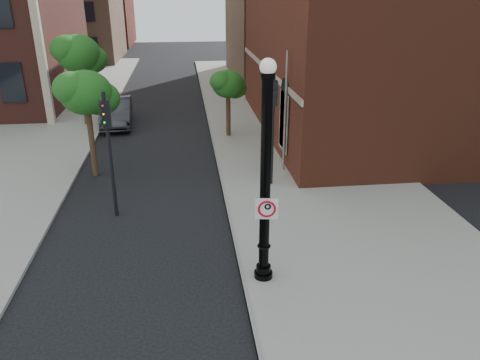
{
  "coord_description": "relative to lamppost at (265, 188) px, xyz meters",
  "views": [
    {
      "loc": [
        0.67,
        -10.42,
        7.49
      ],
      "look_at": [
        2.18,
        2.0,
        2.28
      ],
      "focal_mm": 35.0,
      "sensor_mm": 36.0,
      "label": 1
    }
  ],
  "objects": [
    {
      "name": "traffic_signal_left",
      "position": [
        -4.48,
        4.5,
        0.2
      ],
      "size": [
        0.35,
        0.39,
        4.39
      ],
      "rotation": [
        0.0,
        0.0,
        0.41
      ],
      "color": "black",
      "rests_on": "ground"
    },
    {
      "name": "sidewalk_right",
      "position": [
        3.39,
        9.77,
        -2.7
      ],
      "size": [
        8.0,
        60.0,
        0.12
      ],
      "primitive_type": "cube",
      "color": "gray",
      "rests_on": "ground"
    },
    {
      "name": "bg_building_tan_a",
      "position": [
        -14.61,
        43.77,
        3.24
      ],
      "size": [
        12.0,
        12.0,
        12.0
      ],
      "primitive_type": "cube",
      "color": "#835F47",
      "rests_on": "ground"
    },
    {
      "name": "utility_pole",
      "position": [
        2.19,
        7.88,
        -0.19
      ],
      "size": [
        0.1,
        0.1,
        5.14
      ],
      "primitive_type": "cylinder",
      "color": "#999999",
      "rests_on": "ground"
    },
    {
      "name": "sidewalk_left",
      "position": [
        -11.61,
        17.77,
        -2.7
      ],
      "size": [
        10.0,
        50.0,
        0.12
      ],
      "primitive_type": "cube",
      "color": "gray",
      "rests_on": "ground"
    },
    {
      "name": "street_tree_a",
      "position": [
        -5.79,
        8.5,
        0.73
      ],
      "size": [
        2.47,
        2.23,
        4.44
      ],
      "color": "#372316",
      "rests_on": "ground"
    },
    {
      "name": "traffic_signal_right",
      "position": [
        1.39,
        6.42,
        0.29
      ],
      "size": [
        0.29,
        0.37,
        4.53
      ],
      "rotation": [
        0.0,
        0.0,
        0.03
      ],
      "color": "black",
      "rests_on": "ground"
    },
    {
      "name": "parked_car",
      "position": [
        -5.83,
        16.35,
        -1.99
      ],
      "size": [
        1.94,
        4.82,
        1.56
      ],
      "primitive_type": "imported",
      "rotation": [
        0.0,
        0.0,
        0.06
      ],
      "color": "#2C2C31",
      "rests_on": "ground"
    },
    {
      "name": "bg_building_red",
      "position": [
        -14.61,
        57.77,
        2.24
      ],
      "size": [
        12.0,
        12.0,
        10.0
      ],
      "primitive_type": "cube",
      "color": "maroon",
      "rests_on": "ground"
    },
    {
      "name": "no_parking_sign",
      "position": [
        0.02,
        -0.15,
        -0.5
      ],
      "size": [
        0.58,
        0.12,
        0.58
      ],
      "rotation": [
        0.0,
        0.0,
        -0.14
      ],
      "color": "white",
      "rests_on": "ground"
    },
    {
      "name": "curb_edge",
      "position": [
        -0.56,
        9.77,
        -2.69
      ],
      "size": [
        0.1,
        60.0,
        0.14
      ],
      "primitive_type": "cube",
      "color": "gray",
      "rests_on": "ground"
    },
    {
      "name": "lamppost",
      "position": [
        0.0,
        0.0,
        0.0
      ],
      "size": [
        0.51,
        0.51,
        5.99
      ],
      "color": "black",
      "rests_on": "ground"
    },
    {
      "name": "street_tree_c",
      "position": [
        0.36,
        13.22,
        0.02
      ],
      "size": [
        1.97,
        1.78,
        3.55
      ],
      "color": "#372316",
      "rests_on": "ground"
    },
    {
      "name": "brick_wall_building",
      "position": [
        13.39,
        13.77,
        3.49
      ],
      "size": [
        22.3,
        16.3,
        12.5
      ],
      "color": "maroon",
      "rests_on": "ground"
    },
    {
      "name": "ground",
      "position": [
        -2.61,
        -0.23,
        -2.76
      ],
      "size": [
        120.0,
        120.0,
        0.0
      ],
      "primitive_type": "plane",
      "color": "black",
      "rests_on": "ground"
    },
    {
      "name": "street_tree_b",
      "position": [
        -7.52,
        16.36,
        1.26
      ],
      "size": [
        2.83,
        2.56,
        5.1
      ],
      "color": "#372316",
      "rests_on": "ground"
    }
  ]
}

